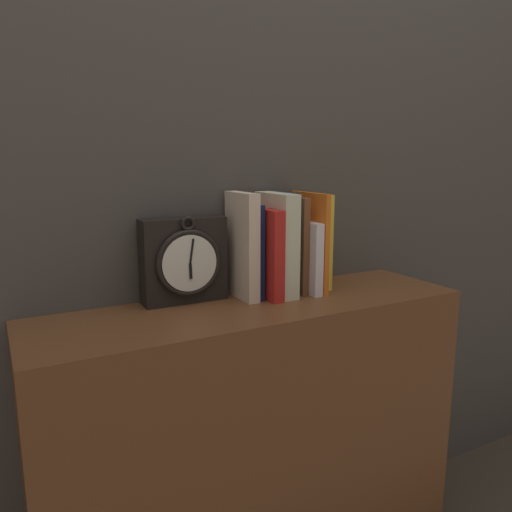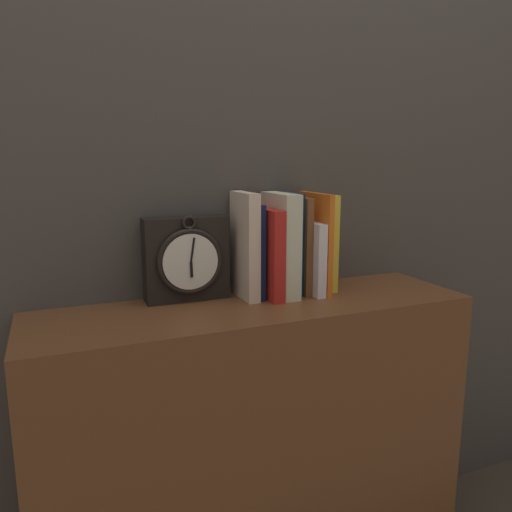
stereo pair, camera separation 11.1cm
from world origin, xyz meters
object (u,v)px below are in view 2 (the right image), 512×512
object	(u,v)px
book_slot2_red	(267,253)
clock	(187,259)
book_slot4_navy	(290,243)
book_slot6_white	(307,257)
book_slot0_cream	(244,246)
book_slot8_white	(317,244)
book_slot9_yellow	(324,242)
book_slot5_brown	(298,245)
book_slot3_cream	(280,245)
book_slot1_navy	(253,250)
book_slot7_orange	(315,243)

from	to	relation	value
book_slot2_red	clock	bearing A→B (deg)	167.13
book_slot4_navy	book_slot6_white	size ratio (longest dim) A/B	1.39
book_slot0_cream	book_slot6_white	size ratio (longest dim) A/B	1.42
book_slot8_white	book_slot9_yellow	bearing A→B (deg)	0.92
clock	book_slot4_navy	world-z (taller)	book_slot4_navy
book_slot5_brown	book_slot4_navy	bearing A→B (deg)	163.56
book_slot3_cream	book_slot2_red	bearing A→B (deg)	-176.42
book_slot1_navy	book_slot3_cream	size ratio (longest dim) A/B	0.90
clock	book_slot5_brown	xyz separation A→B (m)	(0.27, -0.03, 0.02)
book_slot3_cream	clock	bearing A→B (deg)	169.83
clock	book_slot0_cream	distance (m)	0.14
book_slot6_white	book_slot9_yellow	size ratio (longest dim) A/B	0.74
book_slot2_red	book_slot9_yellow	world-z (taller)	book_slot9_yellow
book_slot2_red	book_slot5_brown	size ratio (longest dim) A/B	0.90
book_slot7_orange	book_slot9_yellow	distance (m)	0.04
clock	book_slot7_orange	distance (m)	0.32
book_slot6_white	book_slot2_red	bearing A→B (deg)	-179.80
book_slot0_cream	book_slot6_white	world-z (taller)	book_slot0_cream
book_slot1_navy	clock	bearing A→B (deg)	170.82
book_slot1_navy	book_slot8_white	xyz separation A→B (m)	(0.18, 0.00, 0.00)
book_slot5_brown	book_slot7_orange	xyz separation A→B (m)	(0.04, -0.01, 0.00)
book_slot9_yellow	book_slot1_navy	bearing A→B (deg)	-179.49
book_slot4_navy	book_slot5_brown	bearing A→B (deg)	-16.44
book_slot1_navy	book_slot0_cream	bearing A→B (deg)	-170.02
book_slot5_brown	book_slot0_cream	bearing A→B (deg)	-179.73
book_slot4_navy	book_slot7_orange	distance (m)	0.06
book_slot5_brown	book_slot8_white	bearing A→B (deg)	4.87
book_slot6_white	book_slot9_yellow	xyz separation A→B (m)	(0.06, 0.02, 0.03)
book_slot0_cream	book_slot2_red	distance (m)	0.06
book_slot4_navy	book_slot8_white	world-z (taller)	book_slot4_navy
book_slot1_navy	book_slot7_orange	xyz separation A→B (m)	(0.16, -0.02, 0.01)
book_slot0_cream	book_slot3_cream	world-z (taller)	book_slot0_cream
clock	book_slot7_orange	size ratio (longest dim) A/B	0.83
book_slot0_cream	book_slot9_yellow	bearing A→B (deg)	1.53
book_slot1_navy	book_slot5_brown	distance (m)	0.12
book_slot2_red	book_slot5_brown	bearing A→B (deg)	8.52
book_slot0_cream	book_slot1_navy	bearing A→B (deg)	9.98
book_slot2_red	book_slot4_navy	size ratio (longest dim) A/B	0.86
clock	book_slot3_cream	size ratio (longest dim) A/B	0.82
book_slot1_navy	book_slot9_yellow	world-z (taller)	book_slot9_yellow
book_slot0_cream	book_slot5_brown	distance (m)	0.14
book_slot2_red	book_slot3_cream	size ratio (longest dim) A/B	0.86
clock	book_slot0_cream	xyz separation A→B (m)	(0.13, -0.03, 0.03)
clock	book_slot8_white	distance (m)	0.33
book_slot0_cream	book_slot7_orange	world-z (taller)	book_slot0_cream
book_slot7_orange	book_slot8_white	size ratio (longest dim) A/B	1.06
book_slot0_cream	book_slot5_brown	xyz separation A→B (m)	(0.14, 0.00, -0.01)
book_slot3_cream	book_slot5_brown	distance (m)	0.05
book_slot5_brown	book_slot3_cream	bearing A→B (deg)	-168.09
book_slot1_navy	book_slot4_navy	distance (m)	0.10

